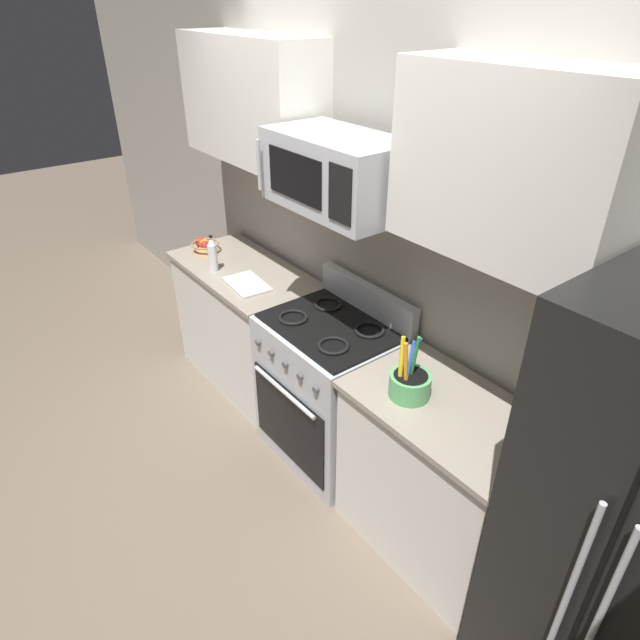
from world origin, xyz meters
TOP-DOWN VIEW (x-y plane):
  - ground_plane at (0.00, 0.00)m, footprint 16.00×16.00m
  - wall_back at (0.00, 1.02)m, footprint 8.00×0.10m
  - counter_left at (-0.96, 0.65)m, footprint 1.14×0.60m
  - range_oven at (-0.00, 0.65)m, footprint 0.76×0.64m
  - counter_right at (0.85, 0.65)m, footprint 0.93×0.60m
  - microwave at (-0.00, 0.68)m, footprint 0.75×0.44m
  - upper_cabinets_left at (-0.97, 0.80)m, footprint 1.13×0.34m
  - upper_cabinets_right at (0.86, 0.80)m, footprint 0.92×0.34m
  - utensil_crock at (0.69, 0.56)m, footprint 0.19×0.19m
  - fruit_basket at (-1.35, 0.58)m, footprint 0.20×0.20m
  - apple_loose at (-1.45, 0.60)m, footprint 0.08×0.08m
  - cutting_board at (-0.72, 0.54)m, footprint 0.34×0.24m
  - bottle_vinegar at (-1.05, 0.48)m, footprint 0.06×0.06m
  - bottle_soy at (1.13, 0.79)m, footprint 0.07×0.07m

SIDE VIEW (x-z plane):
  - ground_plane at x=0.00m, z-range 0.00..0.00m
  - counter_left at x=-0.96m, z-range 0.00..0.91m
  - counter_right at x=0.85m, z-range 0.00..0.91m
  - range_oven at x=0.00m, z-range -0.07..1.02m
  - cutting_board at x=-0.72m, z-range 0.91..0.93m
  - apple_loose at x=-1.45m, z-range 0.91..0.99m
  - fruit_basket at x=-1.35m, z-range 0.90..1.00m
  - utensil_crock at x=0.69m, z-range 0.82..1.14m
  - bottle_soy at x=1.13m, z-range 0.90..1.08m
  - bottle_vinegar at x=-1.05m, z-range 0.90..1.15m
  - wall_back at x=0.00m, z-range 0.00..2.60m
  - microwave at x=0.00m, z-range 1.60..1.95m
  - upper_cabinets_right at x=0.86m, z-range 1.62..2.32m
  - upper_cabinets_left at x=-0.97m, z-range 1.62..2.32m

